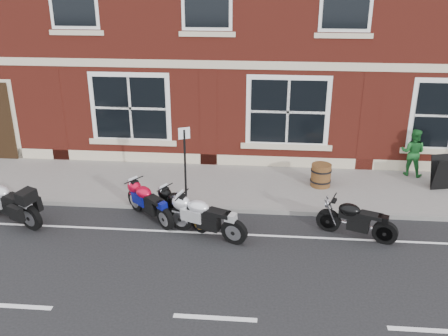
{
  "coord_description": "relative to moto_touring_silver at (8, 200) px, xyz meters",
  "views": [
    {
      "loc": [
        0.85,
        -10.63,
        6.21
      ],
      "look_at": [
        -0.24,
        1.6,
        1.2
      ],
      "focal_mm": 40.0,
      "sensor_mm": 36.0,
      "label": 1
    }
  ],
  "objects": [
    {
      "name": "ground",
      "position": [
        5.71,
        -0.4,
        -0.6
      ],
      "size": [
        80.0,
        80.0,
        0.0
      ],
      "primitive_type": "plane",
      "color": "black",
      "rests_on": "ground"
    },
    {
      "name": "sidewalk",
      "position": [
        5.71,
        2.6,
        -0.54
      ],
      "size": [
        30.0,
        3.0,
        0.12
      ],
      "primitive_type": "cube",
      "color": "slate",
      "rests_on": "ground"
    },
    {
      "name": "barrel_planter",
      "position": [
        8.22,
        2.7,
        -0.14
      ],
      "size": [
        0.61,
        0.61,
        0.68
      ],
      "color": "#553616",
      "rests_on": "sidewalk"
    },
    {
      "name": "moto_touring_silver",
      "position": [
        0.0,
        0.0,
        0.0
      ],
      "size": [
        2.09,
        1.11,
        1.49
      ],
      "rotation": [
        0.0,
        0.0,
        1.12
      ],
      "color": "black",
      "rests_on": "ground"
    },
    {
      "name": "moto_sport_red",
      "position": [
        3.6,
        0.44,
        -0.09
      ],
      "size": [
        1.52,
        1.47,
        0.9
      ],
      "rotation": [
        0.0,
        0.0,
        0.81
      ],
      "color": "black",
      "rests_on": "ground"
    },
    {
      "name": "moto_sport_black",
      "position": [
        4.47,
        0.27,
        -0.13
      ],
      "size": [
        1.53,
        1.22,
        0.83
      ],
      "rotation": [
        0.0,
        0.0,
        0.91
      ],
      "color": "black",
      "rests_on": "ground"
    },
    {
      "name": "moto_sport_silver",
      "position": [
        5.17,
        -0.31,
        -0.05
      ],
      "size": [
        2.03,
        0.94,
        0.96
      ],
      "rotation": [
        0.0,
        0.0,
        1.18
      ],
      "color": "black",
      "rests_on": "ground"
    },
    {
      "name": "kerb",
      "position": [
        5.71,
        1.02,
        -0.54
      ],
      "size": [
        30.0,
        0.16,
        0.12
      ],
      "primitive_type": "cube",
      "color": "slate",
      "rests_on": "ground"
    },
    {
      "name": "pedestrian_right",
      "position": [
        11.09,
        3.8,
        0.26
      ],
      "size": [
        0.89,
        0.81,
        1.49
      ],
      "primitive_type": "imported",
      "rotation": [
        0.0,
        0.0,
        2.72
      ],
      "color": "#1C6226",
      "rests_on": "sidewalk"
    },
    {
      "name": "a_board_sign",
      "position": [
        11.7,
        2.82,
        0.01
      ],
      "size": [
        0.67,
        0.53,
        0.98
      ],
      "primitive_type": null,
      "rotation": [
        0.0,
        0.0,
        0.25
      ],
      "color": "black",
      "rests_on": "sidewalk"
    },
    {
      "name": "moto_naked_black",
      "position": [
        8.8,
        -0.03,
        -0.09
      ],
      "size": [
        1.89,
        0.85,
        0.89
      ],
      "rotation": [
        0.0,
        0.0,
        1.19
      ],
      "color": "black",
      "rests_on": "ground"
    },
    {
      "name": "parking_sign",
      "position": [
        4.44,
        1.15,
        0.78
      ],
      "size": [
        0.29,
        0.15,
        2.19
      ],
      "rotation": [
        0.0,
        0.0,
        0.43
      ],
      "color": "black",
      "rests_on": "sidewalk"
    }
  ]
}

